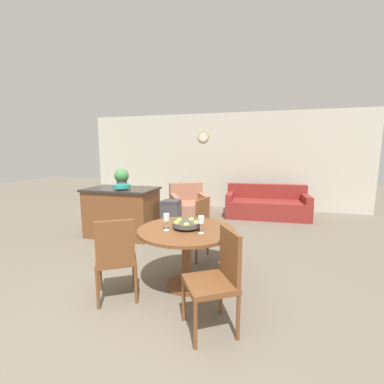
{
  "coord_description": "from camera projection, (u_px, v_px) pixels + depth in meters",
  "views": [
    {
      "loc": [
        1.12,
        -1.87,
        1.61
      ],
      "look_at": [
        -0.01,
        2.38,
        0.92
      ],
      "focal_mm": 24.0,
      "sensor_mm": 36.0,
      "label": 1
    }
  ],
  "objects": [
    {
      "name": "dining_chair_near_left",
      "position": [
        116.0,
        255.0,
        2.75
      ],
      "size": [
        0.58,
        0.58,
        0.93
      ],
      "rotation": [
        0.0,
        0.0,
        6.82
      ],
      "color": "brown",
      "rests_on": "ground_plane"
    },
    {
      "name": "wine_glass_left",
      "position": [
        166.0,
        218.0,
        2.92
      ],
      "size": [
        0.07,
        0.07,
        0.2
      ],
      "color": "silver",
      "rests_on": "dining_table"
    },
    {
      "name": "ground_plane",
      "position": [
        126.0,
        332.0,
        2.32
      ],
      "size": [
        24.0,
        24.0,
        0.0
      ],
      "primitive_type": "plane",
      "color": "#706656"
    },
    {
      "name": "teal_bowl",
      "position": [
        122.0,
        186.0,
        4.72
      ],
      "size": [
        0.31,
        0.31,
        0.09
      ],
      "color": "teal",
      "rests_on": "kitchen_island"
    },
    {
      "name": "trash_bin",
      "position": [
        171.0,
        218.0,
        4.96
      ],
      "size": [
        0.34,
        0.3,
        0.69
      ],
      "color": "#47474C",
      "rests_on": "ground_plane"
    },
    {
      "name": "dining_table",
      "position": [
        187.0,
        242.0,
        3.03
      ],
      "size": [
        1.14,
        1.14,
        0.72
      ],
      "color": "brown",
      "rests_on": "ground_plane"
    },
    {
      "name": "fruit_bowl",
      "position": [
        186.0,
        224.0,
        3.0
      ],
      "size": [
        0.32,
        0.32,
        0.11
      ],
      "color": "#4C4742",
      "rests_on": "dining_table"
    },
    {
      "name": "wine_glass_right",
      "position": [
        201.0,
        220.0,
        2.82
      ],
      "size": [
        0.07,
        0.07,
        0.2
      ],
      "color": "silver",
      "rests_on": "dining_table"
    },
    {
      "name": "potted_plant",
      "position": [
        122.0,
        177.0,
        5.09
      ],
      "size": [
        0.28,
        0.28,
        0.36
      ],
      "color": "#4C4C51",
      "rests_on": "kitchen_island"
    },
    {
      "name": "kitchen_island",
      "position": [
        122.0,
        212.0,
        4.96
      ],
      "size": [
        1.32,
        0.83,
        0.93
      ],
      "color": "brown",
      "rests_on": "ground_plane"
    },
    {
      "name": "wall_back",
      "position": [
        221.0,
        161.0,
        7.45
      ],
      "size": [
        8.0,
        0.09,
        2.7
      ],
      "color": "beige",
      "rests_on": "ground_plane"
    },
    {
      "name": "dining_chair_far_side",
      "position": [
        210.0,
        227.0,
        3.77
      ],
      "size": [
        0.51,
        0.51,
        0.93
      ],
      "rotation": [
        0.0,
        0.0,
        4.47
      ],
      "color": "brown",
      "rests_on": "ground_plane"
    },
    {
      "name": "dining_chair_near_right",
      "position": [
        218.0,
        275.0,
        2.3
      ],
      "size": [
        0.58,
        0.58,
        0.93
      ],
      "rotation": [
        0.0,
        0.0,
        8.39
      ],
      "color": "brown",
      "rests_on": "ground_plane"
    },
    {
      "name": "armchair",
      "position": [
        188.0,
        207.0,
        6.28
      ],
      "size": [
        1.16,
        1.19,
        0.84
      ],
      "rotation": [
        0.0,
        0.0,
        0.49
      ],
      "color": "#A87056",
      "rests_on": "ground_plane"
    },
    {
      "name": "couch",
      "position": [
        266.0,
        206.0,
        6.41
      ],
      "size": [
        2.01,
        0.99,
        0.79
      ],
      "rotation": [
        0.0,
        0.0,
        0.04
      ],
      "color": "maroon",
      "rests_on": "ground_plane"
    }
  ]
}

